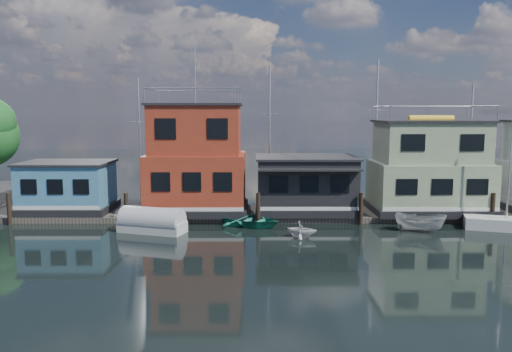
{
  "coord_description": "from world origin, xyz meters",
  "views": [
    {
      "loc": [
        -4.18,
        -24.2,
        7.68
      ],
      "look_at": [
        -4.15,
        12.0,
        3.0
      ],
      "focal_mm": 35.0,
      "sensor_mm": 36.0,
      "label": 1
    }
  ],
  "objects_px": {
    "houseboat_blue": "(68,187)",
    "houseboat_red": "(196,161)",
    "day_sailer": "(506,223)",
    "dinghy_white": "(301,229)",
    "houseboat_dark": "(306,184)",
    "dinghy_teal": "(251,220)",
    "tarp_runabout": "(152,222)",
    "houseboat_green": "(429,169)",
    "motorboat": "(420,222)"
  },
  "relations": [
    {
      "from": "houseboat_blue",
      "to": "dinghy_teal",
      "type": "distance_m",
      "value": 14.0
    },
    {
      "from": "houseboat_blue",
      "to": "houseboat_dark",
      "type": "relative_size",
      "value": 0.86
    },
    {
      "from": "day_sailer",
      "to": "dinghy_white",
      "type": "distance_m",
      "value": 13.7
    },
    {
      "from": "tarp_runabout",
      "to": "dinghy_white",
      "type": "distance_m",
      "value": 9.52
    },
    {
      "from": "houseboat_blue",
      "to": "dinghy_white",
      "type": "xyz_separation_m",
      "value": [
        16.61,
        -6.24,
        -1.7
      ]
    },
    {
      "from": "houseboat_green",
      "to": "day_sailer",
      "type": "distance_m",
      "value": 6.48
    },
    {
      "from": "houseboat_red",
      "to": "day_sailer",
      "type": "bearing_deg",
      "value": -11.85
    },
    {
      "from": "day_sailer",
      "to": "motorboat",
      "type": "xyz_separation_m",
      "value": [
        -5.77,
        -0.45,
        0.16
      ]
    },
    {
      "from": "houseboat_red",
      "to": "houseboat_blue",
      "type": "bearing_deg",
      "value": -180.0
    },
    {
      "from": "houseboat_blue",
      "to": "dinghy_white",
      "type": "relative_size",
      "value": 3.31
    },
    {
      "from": "houseboat_dark",
      "to": "day_sailer",
      "type": "height_order",
      "value": "day_sailer"
    },
    {
      "from": "day_sailer",
      "to": "motorboat",
      "type": "bearing_deg",
      "value": -158.49
    },
    {
      "from": "motorboat",
      "to": "dinghy_teal",
      "type": "xyz_separation_m",
      "value": [
        -10.92,
        1.53,
        -0.19
      ]
    },
    {
      "from": "day_sailer",
      "to": "dinghy_teal",
      "type": "xyz_separation_m",
      "value": [
        -16.69,
        1.07,
        -0.03
      ]
    },
    {
      "from": "houseboat_green",
      "to": "day_sailer",
      "type": "height_order",
      "value": "day_sailer"
    },
    {
      "from": "houseboat_dark",
      "to": "tarp_runabout",
      "type": "bearing_deg",
      "value": -154.55
    },
    {
      "from": "houseboat_green",
      "to": "dinghy_teal",
      "type": "height_order",
      "value": "houseboat_green"
    },
    {
      "from": "day_sailer",
      "to": "dinghy_teal",
      "type": "relative_size",
      "value": 1.95
    },
    {
      "from": "dinghy_teal",
      "to": "tarp_runabout",
      "type": "distance_m",
      "value": 6.53
    },
    {
      "from": "houseboat_red",
      "to": "tarp_runabout",
      "type": "distance_m",
      "value": 6.45
    },
    {
      "from": "houseboat_green",
      "to": "dinghy_teal",
      "type": "distance_m",
      "value": 13.77
    },
    {
      "from": "houseboat_red",
      "to": "dinghy_teal",
      "type": "bearing_deg",
      "value": -39.27
    },
    {
      "from": "dinghy_white",
      "to": "tarp_runabout",
      "type": "bearing_deg",
      "value": 99.1
    },
    {
      "from": "houseboat_dark",
      "to": "dinghy_teal",
      "type": "distance_m",
      "value": 5.53
    },
    {
      "from": "houseboat_red",
      "to": "motorboat",
      "type": "distance_m",
      "value": 16.05
    },
    {
      "from": "dinghy_teal",
      "to": "dinghy_white",
      "type": "distance_m",
      "value": 4.31
    },
    {
      "from": "motorboat",
      "to": "houseboat_green",
      "type": "bearing_deg",
      "value": 0.06
    },
    {
      "from": "houseboat_blue",
      "to": "day_sailer",
      "type": "distance_m",
      "value": 30.54
    },
    {
      "from": "houseboat_red",
      "to": "dinghy_white",
      "type": "bearing_deg",
      "value": -41.26
    },
    {
      "from": "motorboat",
      "to": "houseboat_blue",
      "type": "bearing_deg",
      "value": 102.5
    },
    {
      "from": "houseboat_blue",
      "to": "motorboat",
      "type": "distance_m",
      "value": 24.93
    },
    {
      "from": "houseboat_dark",
      "to": "dinghy_teal",
      "type": "height_order",
      "value": "houseboat_dark"
    },
    {
      "from": "houseboat_red",
      "to": "tarp_runabout",
      "type": "xyz_separation_m",
      "value": [
        -2.31,
        -4.93,
        -3.46
      ]
    },
    {
      "from": "houseboat_blue",
      "to": "houseboat_dark",
      "type": "height_order",
      "value": "houseboat_dark"
    },
    {
      "from": "houseboat_green",
      "to": "houseboat_blue",
      "type": "bearing_deg",
      "value": -180.0
    },
    {
      "from": "motorboat",
      "to": "tarp_runabout",
      "type": "distance_m",
      "value": 17.23
    },
    {
      "from": "houseboat_red",
      "to": "houseboat_dark",
      "type": "xyz_separation_m",
      "value": [
        8.0,
        -0.02,
        -1.69
      ]
    },
    {
      "from": "motorboat",
      "to": "dinghy_teal",
      "type": "bearing_deg",
      "value": 105.65
    },
    {
      "from": "day_sailer",
      "to": "houseboat_red",
      "type": "bearing_deg",
      "value": -174.81
    },
    {
      "from": "houseboat_dark",
      "to": "day_sailer",
      "type": "relative_size",
      "value": 0.93
    },
    {
      "from": "tarp_runabout",
      "to": "dinghy_white",
      "type": "relative_size",
      "value": 2.35
    },
    {
      "from": "houseboat_green",
      "to": "day_sailer",
      "type": "bearing_deg",
      "value": -49.69
    },
    {
      "from": "houseboat_blue",
      "to": "motorboat",
      "type": "height_order",
      "value": "houseboat_blue"
    },
    {
      "from": "dinghy_teal",
      "to": "day_sailer",
      "type": "bearing_deg",
      "value": -67.28
    },
    {
      "from": "dinghy_teal",
      "to": "tarp_runabout",
      "type": "relative_size",
      "value": 0.9
    },
    {
      "from": "houseboat_blue",
      "to": "motorboat",
      "type": "bearing_deg",
      "value": -11.11
    },
    {
      "from": "houseboat_red",
      "to": "tarp_runabout",
      "type": "height_order",
      "value": "houseboat_red"
    },
    {
      "from": "houseboat_blue",
      "to": "houseboat_red",
      "type": "bearing_deg",
      "value": 0.0
    },
    {
      "from": "houseboat_blue",
      "to": "dinghy_white",
      "type": "distance_m",
      "value": 17.83
    },
    {
      "from": "dinghy_white",
      "to": "houseboat_green",
      "type": "bearing_deg",
      "value": -40.71
    }
  ]
}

